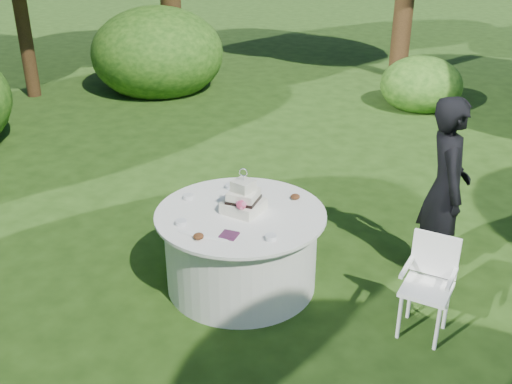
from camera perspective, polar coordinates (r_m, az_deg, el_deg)
ground at (r=5.81m, az=-1.39°, el=-8.70°), size 80.00×80.00×0.00m
napkins at (r=5.04m, az=-2.58°, el=-4.13°), size 0.14×0.14×0.02m
feather_plume at (r=5.05m, az=-5.07°, el=-4.18°), size 0.48×0.07×0.01m
guest at (r=5.85m, az=17.59°, el=0.26°), size 0.58×0.74×1.78m
table at (r=5.61m, az=-1.44°, el=-5.41°), size 1.56×1.56×0.77m
cake at (r=5.39m, az=-1.21°, el=-0.77°), size 0.38×0.38×0.43m
chair at (r=5.17m, az=16.21°, el=-7.83°), size 0.44×0.43×0.87m
votives at (r=5.44m, az=-3.77°, el=-1.67°), size 1.09×0.94×0.04m
petal_cups at (r=5.32m, az=-0.58°, el=-2.22°), size 0.61×1.10×0.05m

